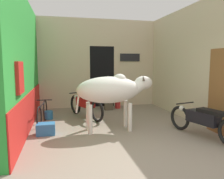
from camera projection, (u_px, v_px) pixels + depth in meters
The scene contains 12 objects.
ground_plane at pixel (147, 160), 3.95m from camera, with size 30.00×30.00×0.00m, color gray.
wall_left_shopfront at pixel (24, 66), 5.65m from camera, with size 0.25×5.08×3.47m.
wall_back_with_doorway at pixel (99, 68), 8.93m from camera, with size 4.63×0.93×3.47m.
wall_right_with_door at pixel (190, 64), 6.70m from camera, with size 0.22×5.08×3.47m.
cow at pixel (112, 90), 5.60m from camera, with size 2.03×0.72×1.47m.
motorcycle_near at pixel (203, 120), 5.07m from camera, with size 0.72×2.03×0.75m.
motorcycle_far at pixel (85, 104), 6.98m from camera, with size 0.93×1.88×0.77m.
bicycle at pixel (42, 113), 6.15m from camera, with size 0.44×1.71×0.66m.
shopkeeper_seated at pixel (108, 92), 8.21m from camera, with size 0.43×0.34×1.26m.
plastic_stool at pixel (118, 103), 8.48m from camera, with size 0.30×0.30×0.42m.
crate at pixel (46, 129), 5.35m from camera, with size 0.44×0.32×0.28m.
bucket at pixel (49, 115), 6.83m from camera, with size 0.26×0.26×0.26m.
Camera 1 is at (-1.49, -3.53, 1.74)m, focal length 35.00 mm.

